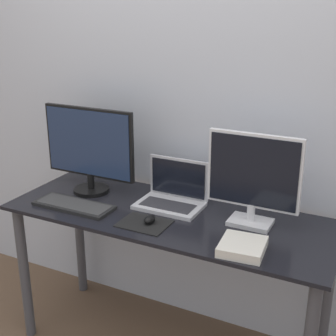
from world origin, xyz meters
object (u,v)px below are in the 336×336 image
monitor_right (253,178)px  book (242,247)px  monitor_left (89,148)px  mouse (150,219)px  laptop (173,194)px  keyboard (74,205)px

monitor_right → book: size_ratio=2.07×
monitor_left → mouse: (0.46, -0.20, -0.21)m
monitor_left → laptop: bearing=5.1°
book → laptop: bearing=147.2°
monitor_right → monitor_left: bearing=-180.0°
monitor_left → mouse: monitor_left is taller
laptop → book: laptop is taller
monitor_right → laptop: 0.44m
monitor_left → keyboard: monitor_left is taller
monitor_left → keyboard: size_ratio=1.28×
mouse → keyboard: bearing=-179.7°
keyboard → laptop: bearing=30.5°
keyboard → book: (0.87, -0.05, 0.01)m
laptop → monitor_right: bearing=-5.8°
keyboard → mouse: 0.42m
monitor_left → monitor_right: 0.87m
monitor_left → keyboard: bearing=-78.6°
monitor_right → mouse: (-0.41, -0.20, -0.20)m
monitor_right → keyboard: (-0.83, -0.20, -0.21)m
keyboard → monitor_left: bearing=101.4°
mouse → book: (0.45, -0.05, -0.00)m
monitor_right → keyboard: monitor_right is taller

